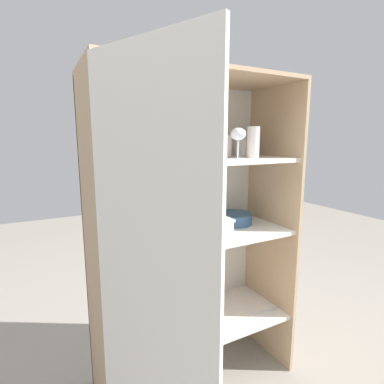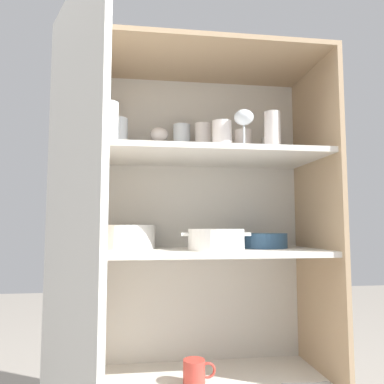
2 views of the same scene
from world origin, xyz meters
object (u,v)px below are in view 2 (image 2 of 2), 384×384
object	(u,v)px
plate_stack_white	(127,237)
coffee_mug_primary	(195,372)
mixing_bowl_large	(263,240)
casserole_dish	(216,240)

from	to	relation	value
plate_stack_white	coffee_mug_primary	xyz separation A→B (m)	(0.24, -0.11, -0.46)
plate_stack_white	mixing_bowl_large	distance (m)	0.53
casserole_dish	mixing_bowl_large	bearing A→B (deg)	28.91
casserole_dish	coffee_mug_primary	distance (m)	0.46
plate_stack_white	coffee_mug_primary	bearing A→B (deg)	-25.01
mixing_bowl_large	casserole_dish	size ratio (longest dim) A/B	0.76
plate_stack_white	casserole_dish	bearing A→B (deg)	-21.23
plate_stack_white	mixing_bowl_large	xyz separation A→B (m)	(0.53, -0.01, -0.01)
mixing_bowl_large	coffee_mug_primary	bearing A→B (deg)	-159.73
casserole_dish	coffee_mug_primary	xyz separation A→B (m)	(-0.08, 0.01, -0.46)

